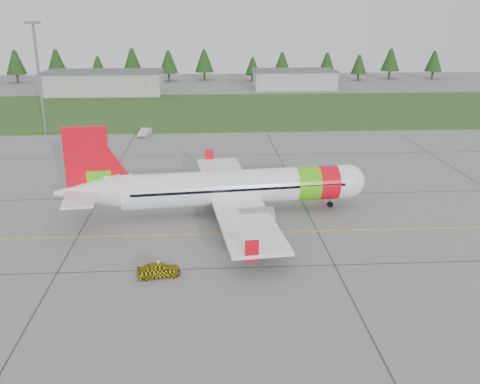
{
  "coord_description": "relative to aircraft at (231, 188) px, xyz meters",
  "views": [
    {
      "loc": [
        -1.41,
        -43.56,
        22.03
      ],
      "look_at": [
        2.0,
        11.06,
        3.52
      ],
      "focal_mm": 40.0,
      "sensor_mm": 36.0,
      "label": 1
    }
  ],
  "objects": [
    {
      "name": "floodlight_mast",
      "position": [
        -33.15,
        44.03,
        6.93
      ],
      "size": [
        0.5,
        0.5,
        20.0
      ],
      "primitive_type": "cylinder",
      "color": "slate",
      "rests_on": "ground"
    },
    {
      "name": "ground",
      "position": [
        -1.15,
        -13.97,
        -3.07
      ],
      "size": [
        320.0,
        320.0,
        0.0
      ],
      "primitive_type": "plane",
      "color": "gray",
      "rests_on": "ground"
    },
    {
      "name": "hangar_west",
      "position": [
        -31.15,
        96.03,
        -0.07
      ],
      "size": [
        32.0,
        14.0,
        6.0
      ],
      "primitive_type": "cube",
      "color": "#A8A8A3",
      "rests_on": "ground"
    },
    {
      "name": "taxi_guideline",
      "position": [
        -1.15,
        -5.97,
        -3.06
      ],
      "size": [
        120.0,
        0.25,
        0.02
      ],
      "primitive_type": "cube",
      "color": "gold",
      "rests_on": "ground"
    },
    {
      "name": "hangar_east",
      "position": [
        23.85,
        104.03,
        -0.47
      ],
      "size": [
        24.0,
        12.0,
        5.2
      ],
      "primitive_type": "cube",
      "color": "#A8A8A3",
      "rests_on": "ground"
    },
    {
      "name": "aircraft",
      "position": [
        0.0,
        0.0,
        0.0
      ],
      "size": [
        35.15,
        32.57,
        10.65
      ],
      "rotation": [
        0.0,
        0.0,
        0.11
      ],
      "color": "white",
      "rests_on": "ground"
    },
    {
      "name": "follow_me_car",
      "position": [
        -7.06,
        -15.12,
        -1.19
      ],
      "size": [
        1.52,
        1.71,
        3.77
      ],
      "primitive_type": "imported",
      "rotation": [
        0.0,
        0.0,
        1.74
      ],
      "color": "yellow",
      "rests_on": "ground"
    },
    {
      "name": "grass_strip",
      "position": [
        -1.15,
        68.03,
        -3.06
      ],
      "size": [
        320.0,
        50.0,
        0.03
      ],
      "primitive_type": "cube",
      "color": "#30561E",
      "rests_on": "ground"
    },
    {
      "name": "service_van",
      "position": [
        -14.21,
        41.39,
        -0.92
      ],
      "size": [
        1.77,
        1.7,
        4.3
      ],
      "primitive_type": "imported",
      "rotation": [
        0.0,
        0.0,
        -0.21
      ],
      "color": "silver",
      "rests_on": "ground"
    },
    {
      "name": "treeline",
      "position": [
        -1.15,
        124.03,
        1.93
      ],
      "size": [
        160.0,
        8.0,
        10.0
      ],
      "primitive_type": null,
      "color": "#1C3F14",
      "rests_on": "ground"
    }
  ]
}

